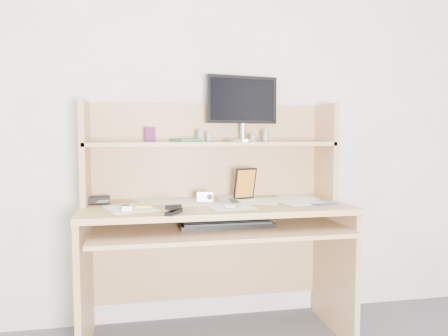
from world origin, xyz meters
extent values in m
cube|color=white|center=(0.00, 1.80, 1.25)|extent=(3.60, 0.04, 2.50)
cube|color=tan|center=(0.00, 1.48, 0.73)|extent=(1.40, 0.60, 0.03)
cube|color=tan|center=(-0.68, 1.48, 0.36)|extent=(0.03, 0.56, 0.72)
cube|color=tan|center=(0.68, 1.48, 0.36)|extent=(0.03, 0.56, 0.72)
cube|color=tan|center=(0.00, 1.77, 0.34)|extent=(1.34, 0.02, 0.41)
cube|color=tan|center=(0.00, 1.36, 0.64)|extent=(1.28, 0.55, 0.02)
cube|color=tan|center=(0.00, 1.77, 1.02)|extent=(1.40, 0.02, 0.55)
cube|color=tan|center=(-0.68, 1.63, 1.02)|extent=(0.03, 0.30, 0.55)
cube|color=tan|center=(0.68, 1.63, 1.02)|extent=(0.03, 0.30, 0.55)
cube|color=tan|center=(0.00, 1.63, 1.07)|extent=(1.38, 0.30, 0.02)
cube|color=white|center=(0.00, 1.48, 0.75)|extent=(1.32, 0.54, 0.01)
cube|color=black|center=(0.03, 1.36, 0.66)|extent=(0.48, 0.17, 0.02)
cube|color=black|center=(0.03, 1.36, 0.68)|extent=(0.45, 0.16, 0.01)
cube|color=#A8A7A2|center=(0.08, 1.39, 0.77)|extent=(0.13, 0.19, 0.02)
cube|color=#B2B1B4|center=(-0.47, 1.38, 0.77)|extent=(0.07, 0.10, 0.02)
cube|color=black|center=(-0.25, 1.22, 0.78)|extent=(0.09, 0.13, 0.04)
cube|color=black|center=(-0.62, 1.63, 0.77)|extent=(0.12, 0.10, 0.03)
cube|color=gold|center=(-0.38, 1.46, 0.76)|extent=(0.09, 0.09, 0.01)
cube|color=#AEAEB0|center=(-0.05, 1.55, 0.78)|extent=(0.09, 0.04, 0.05)
cube|color=black|center=(0.18, 1.58, 0.85)|extent=(0.13, 0.05, 0.18)
cylinder|color=#1727AD|center=(0.55, 1.31, 0.76)|extent=(0.15, 0.02, 0.01)
cube|color=#AA2216|center=(-0.34, 1.67, 1.12)|extent=(0.06, 0.04, 0.08)
cube|color=#2D7241|center=(-0.15, 1.66, 1.09)|extent=(0.17, 0.21, 0.02)
cylinder|color=black|center=(-0.01, 1.64, 1.11)|extent=(0.05, 0.05, 0.05)
cylinder|color=white|center=(-0.06, 1.64, 1.11)|extent=(0.05, 0.05, 0.07)
cylinder|color=black|center=(0.24, 1.60, 1.10)|extent=(0.05, 0.05, 0.04)
cylinder|color=silver|center=(0.32, 1.63, 1.12)|extent=(0.05, 0.05, 0.07)
cylinder|color=#9C9CA1|center=(0.20, 1.68, 1.09)|extent=(0.22, 0.22, 0.01)
cylinder|color=#9C9CA1|center=(0.20, 1.69, 1.14)|extent=(0.04, 0.04, 0.09)
cube|color=black|center=(0.20, 1.71, 1.33)|extent=(0.44, 0.12, 0.28)
cube|color=black|center=(0.20, 1.69, 1.33)|extent=(0.40, 0.09, 0.24)
camera|label=1|loc=(-0.40, -0.80, 1.12)|focal=35.00mm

